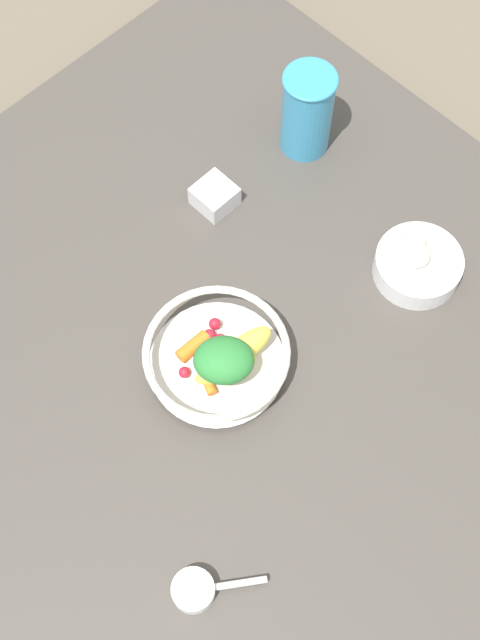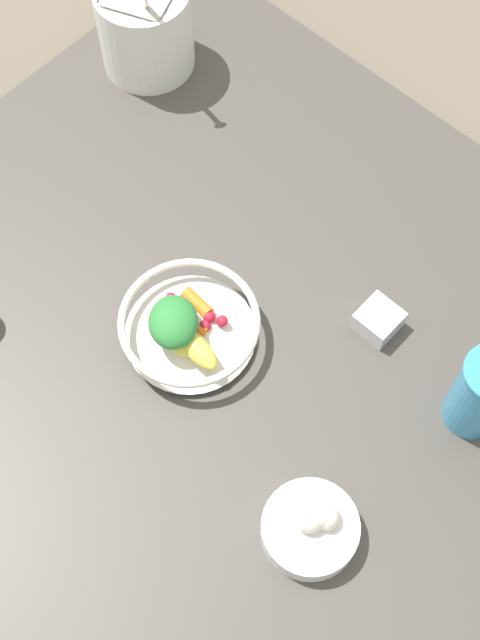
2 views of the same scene
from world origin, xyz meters
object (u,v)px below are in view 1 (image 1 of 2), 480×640
drinking_cup (307,110)px  garlic_bowl (417,263)px  spice_jar (215,197)px

drinking_cup → garlic_bowl: 0.26m
drinking_cup → spice_jar: bearing=84.3°
drinking_cup → garlic_bowl: size_ratio=1.19×
spice_jar → garlic_bowl: (-0.26, -0.11, 0.01)m
spice_jar → garlic_bowl: garlic_bowl is taller
drinking_cup → garlic_bowl: drinking_cup is taller
garlic_bowl → drinking_cup: bearing=-11.1°
drinking_cup → garlic_bowl: bearing=168.9°
drinking_cup → spice_jar: 0.17m
garlic_bowl → spice_jar: bearing=23.1°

